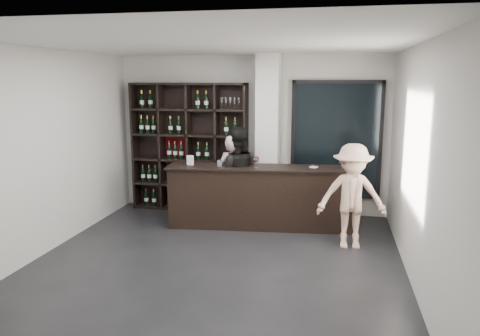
% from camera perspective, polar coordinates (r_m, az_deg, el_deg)
% --- Properties ---
extents(floor, '(5.00, 5.50, 0.01)m').
position_cam_1_polar(floor, '(6.46, -3.02, -11.69)').
color(floor, black).
rests_on(floor, ground).
extents(wine_shelf, '(2.20, 0.35, 2.40)m').
position_cam_1_polar(wine_shelf, '(8.85, -6.19, 2.52)').
color(wine_shelf, black).
rests_on(wine_shelf, floor).
extents(structural_column, '(0.40, 0.40, 2.90)m').
position_cam_1_polar(structural_column, '(8.39, 3.41, 3.83)').
color(structural_column, silver).
rests_on(structural_column, floor).
extents(glass_panel, '(1.60, 0.08, 2.10)m').
position_cam_1_polar(glass_panel, '(8.54, 11.63, 3.41)').
color(glass_panel, black).
rests_on(glass_panel, floor).
extents(tasting_counter, '(3.15, 0.65, 1.03)m').
position_cam_1_polar(tasting_counter, '(7.86, 2.60, -3.54)').
color(tasting_counter, black).
rests_on(tasting_counter, floor).
extents(taster_pink, '(0.65, 0.53, 1.55)m').
position_cam_1_polar(taster_pink, '(7.99, -0.82, -1.41)').
color(taster_pink, '#CC9DA1').
rests_on(taster_pink, floor).
extents(taster_black, '(0.93, 0.79, 1.67)m').
position_cam_1_polar(taster_black, '(7.97, -0.47, -0.99)').
color(taster_black, black).
rests_on(taster_black, floor).
extents(customer, '(1.04, 0.64, 1.55)m').
position_cam_1_polar(customer, '(7.04, 13.48, -3.38)').
color(customer, tan).
rests_on(customer, floor).
extents(wine_glass, '(0.11, 0.11, 0.22)m').
position_cam_1_polar(wine_glass, '(7.63, 1.99, 0.82)').
color(wine_glass, white).
rests_on(wine_glass, tasting_counter).
extents(spit_cup, '(0.08, 0.08, 0.11)m').
position_cam_1_polar(spit_cup, '(7.78, -2.50, 0.59)').
color(spit_cup, '#A1B6C3').
rests_on(spit_cup, tasting_counter).
extents(napkin_stack, '(0.14, 0.14, 0.02)m').
position_cam_1_polar(napkin_stack, '(7.76, 8.97, 0.11)').
color(napkin_stack, white).
rests_on(napkin_stack, tasting_counter).
extents(card_stand, '(0.11, 0.07, 0.16)m').
position_cam_1_polar(card_stand, '(7.95, -6.10, 0.95)').
color(card_stand, white).
rests_on(card_stand, tasting_counter).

